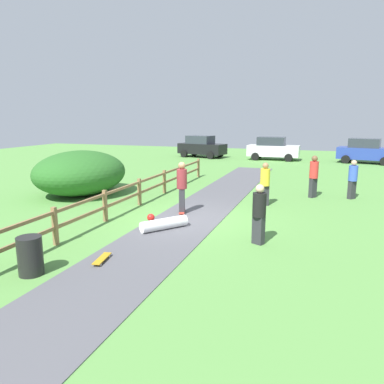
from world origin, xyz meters
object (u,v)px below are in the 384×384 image
Objects in this scene: bystander_blue at (353,178)px; skateboard_loose at (102,259)px; trash_bin at (30,256)px; skater_riding at (182,185)px; bush_large at (80,173)px; skater_fallen at (163,223)px; parked_car_black at (202,146)px; bystander_red at (314,174)px; parked_car_white at (273,148)px; bystander_yellow at (265,182)px; parked_car_blue at (366,151)px; bystander_black at (259,211)px.

skateboard_loose is at bearing -122.72° from bystander_blue.
trash_bin is 0.47× the size of skater_riding.
bush_large reaches higher than skater_fallen.
skateboard_loose is 24.72m from parked_car_black.
bystander_red is 0.42× the size of parked_car_black.
parked_car_white reaches higher than trash_bin.
parked_car_white is at bearing 87.23° from skater_riding.
bystander_yellow is 16.85m from parked_car_white.
parked_car_blue reaches higher than bystander_yellow.
parked_car_white is at bearing 110.16° from bystander_blue.
bush_large reaches higher than bystander_yellow.
parked_car_blue is (3.53, 14.51, -0.09)m from bystander_red.
bush_large is 2.65× the size of bystander_yellow.
bystander_black is 0.39× the size of parked_car_blue.
parked_car_blue is (9.40, 25.34, 0.51)m from trash_bin.
bystander_red is at bearing -103.67° from parked_car_blue.
parked_car_black is at bearing 179.99° from parked_car_blue.
bystander_black reaches higher than bystander_blue.
bystander_yellow is 0.39× the size of parked_car_black.
skater_riding is at bearing -74.38° from parked_car_black.
skater_riding is 7.85m from bystander_blue.
parked_car_black is 13.40m from parked_car_blue.
skater_fallen is 22.60m from parked_car_blue.
parked_car_white is (-1.78, 16.76, -0.02)m from bystander_yellow.
skater_riding is 0.45× the size of parked_car_white.
bystander_red is 2.90m from bystander_yellow.
skater_fallen is (1.46, 4.19, -0.25)m from trash_bin.
bystander_black is 0.91× the size of bystander_red.
trash_bin is at bearing -110.34° from parked_car_blue.
skateboard_loose is (5.47, -6.82, -0.93)m from bush_large.
skater_fallen is at bearing 172.99° from bystander_black.
bystander_yellow reaches higher than trash_bin.
skater_fallen is 21.17m from parked_car_white.
skater_riding is at bearing -92.77° from parked_car_white.
bystander_black is 7.85m from bystander_blue.
bystander_black is 0.41× the size of parked_car_white.
parked_car_blue reaches higher than skateboard_loose.
skater_riding is at bearing 143.27° from bystander_black.
bystander_black is 0.39× the size of parked_car_black.
bush_large reaches higher than bystander_blue.
bush_large reaches higher than parked_car_black.
bush_large is 18.55m from parked_car_white.
trash_bin is at bearing -61.47° from bush_large.
parked_car_black is at bearing 179.90° from parked_car_white.
bystander_black is 4.79m from bystander_yellow.
parked_car_black and parked_car_blue have the same top height.
bystander_blue is 0.41× the size of parked_car_white.
skateboard_loose is 0.18× the size of parked_car_blue.
parked_car_black reaches higher than bystander_red.
skater_fallen is 0.33× the size of parked_car_blue.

